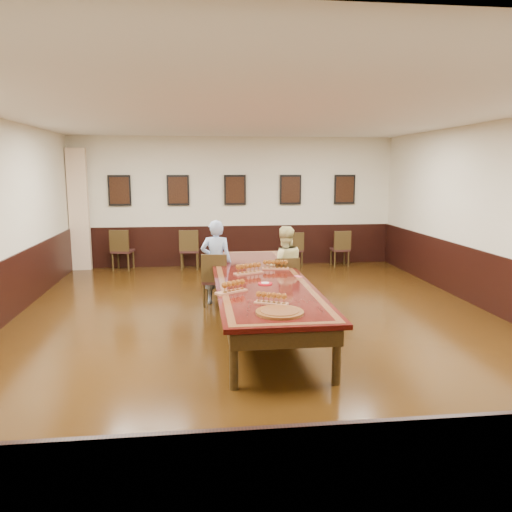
{
  "coord_description": "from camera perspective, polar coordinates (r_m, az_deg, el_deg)",
  "views": [
    {
      "loc": [
        -0.95,
        -7.5,
        2.4
      ],
      "look_at": [
        0.0,
        0.5,
        1.0
      ],
      "focal_mm": 35.0,
      "sensor_mm": 36.0,
      "label": 1
    }
  ],
  "objects": [
    {
      "name": "wall_right",
      "position": [
        9.03,
        26.65,
        3.73
      ],
      "size": [
        0.02,
        10.0,
        3.2
      ],
      "primitive_type": "cube",
      "color": "beige",
      "rests_on": "floor"
    },
    {
      "name": "person_man",
      "position": [
        8.95,
        -4.57,
        -0.72
      ],
      "size": [
        0.61,
        0.45,
        1.52
      ],
      "primitive_type": "imported",
      "rotation": [
        0.0,
        0.0,
        2.97
      ],
      "color": "#4C79C0",
      "rests_on": "floor"
    },
    {
      "name": "spare_chair_a",
      "position": [
        12.43,
        -14.99,
        0.72
      ],
      "size": [
        0.56,
        0.59,
        0.99
      ],
      "primitive_type": null,
      "rotation": [
        0.0,
        0.0,
        2.94
      ],
      "color": "#321816",
      "rests_on": "floor"
    },
    {
      "name": "wall_back",
      "position": [
        12.57,
        -2.43,
        6.2
      ],
      "size": [
        8.0,
        0.02,
        3.2
      ],
      "primitive_type": "cube",
      "color": "beige",
      "rests_on": "floor"
    },
    {
      "name": "flight_a",
      "position": [
        7.97,
        -0.87,
        -1.49
      ],
      "size": [
        0.49,
        0.32,
        0.18
      ],
      "color": "#9A5F40",
      "rests_on": "conference_table"
    },
    {
      "name": "flight_b",
      "position": [
        8.34,
        2.23,
        -1.03
      ],
      "size": [
        0.45,
        0.18,
        0.17
      ],
      "color": "#9A5F40",
      "rests_on": "conference_table"
    },
    {
      "name": "chair_man",
      "position": [
        8.91,
        -4.63,
        -2.64
      ],
      "size": [
        0.52,
        0.56,
        0.95
      ],
      "primitive_type": null,
      "rotation": [
        0.0,
        0.0,
        2.97
      ],
      "color": "#321816",
      "rests_on": "floor"
    },
    {
      "name": "spare_chair_d",
      "position": [
        12.68,
        9.57,
        0.89
      ],
      "size": [
        0.43,
        0.47,
        0.91
      ],
      "primitive_type": null,
      "rotation": [
        0.0,
        0.0,
        3.15
      ],
      "color": "#321816",
      "rests_on": "floor"
    },
    {
      "name": "spare_chair_c",
      "position": [
        12.52,
        4.34,
        0.81
      ],
      "size": [
        0.44,
        0.47,
        0.87
      ],
      "primitive_type": null,
      "rotation": [
        0.0,
        0.0,
        3.21
      ],
      "color": "#321816",
      "rests_on": "floor"
    },
    {
      "name": "floor",
      "position": [
        7.94,
        0.43,
        -7.82
      ],
      "size": [
        8.0,
        10.0,
        0.02
      ],
      "primitive_type": "cube",
      "color": "black",
      "rests_on": "ground"
    },
    {
      "name": "flight_c",
      "position": [
        6.77,
        -2.76,
        -3.58
      ],
      "size": [
        0.46,
        0.35,
        0.17
      ],
      "color": "#9A5F40",
      "rests_on": "conference_table"
    },
    {
      "name": "carved_platter",
      "position": [
        5.81,
        2.72,
        -6.44
      ],
      "size": [
        0.57,
        0.57,
        0.04
      ],
      "color": "#522A10",
      "rests_on": "conference_table"
    },
    {
      "name": "spare_chair_b",
      "position": [
        12.22,
        -7.58,
        0.77
      ],
      "size": [
        0.49,
        0.53,
        0.98
      ],
      "primitive_type": null,
      "rotation": [
        0.0,
        0.0,
        3.07
      ],
      "color": "#321816",
      "rests_on": "floor"
    },
    {
      "name": "pink_phone",
      "position": [
        7.8,
        4.85,
        -2.35
      ],
      "size": [
        0.12,
        0.15,
        0.01
      ],
      "primitive_type": "cube",
      "rotation": [
        0.0,
        0.0,
        0.48
      ],
      "color": "#E24B66",
      "rests_on": "conference_table"
    },
    {
      "name": "curtain",
      "position": [
        12.67,
        -19.58,
        4.99
      ],
      "size": [
        0.45,
        0.18,
        2.9
      ],
      "primitive_type": "cube",
      "color": "beige",
      "rests_on": "floor"
    },
    {
      "name": "person_woman",
      "position": [
        8.79,
        3.24,
        -1.21
      ],
      "size": [
        0.72,
        0.56,
        1.43
      ],
      "primitive_type": "imported",
      "rotation": [
        0.0,
        0.0,
        3.15
      ],
      "color": "beige",
      "rests_on": "floor"
    },
    {
      "name": "chair_woman",
      "position": [
        8.75,
        3.34,
        -2.99
      ],
      "size": [
        0.43,
        0.47,
        0.91
      ],
      "primitive_type": null,
      "rotation": [
        0.0,
        0.0,
        3.15
      ],
      "color": "#321816",
      "rests_on": "floor"
    },
    {
      "name": "posters",
      "position": [
        12.49,
        -2.41,
        7.56
      ],
      "size": [
        6.14,
        0.04,
        0.74
      ],
      "color": "black",
      "rests_on": "wall_back"
    },
    {
      "name": "wainscoting",
      "position": [
        7.8,
        0.43,
        -4.25
      ],
      "size": [
        8.0,
        10.0,
        1.0
      ],
      "color": "black",
      "rests_on": "floor"
    },
    {
      "name": "wall_front",
      "position": [
        2.78,
        13.55,
        -7.15
      ],
      "size": [
        8.0,
        0.02,
        3.2
      ],
      "primitive_type": "cube",
      "color": "beige",
      "rests_on": "floor"
    },
    {
      "name": "conference_table",
      "position": [
        7.77,
        0.43,
        -3.45
      ],
      "size": [
        1.4,
        5.0,
        0.76
      ],
      "color": "black",
      "rests_on": "floor"
    },
    {
      "name": "red_plate_grp",
      "position": [
        7.27,
        1.06,
        -3.17
      ],
      "size": [
        0.21,
        0.21,
        0.03
      ],
      "color": "#B60C19",
      "rests_on": "conference_table"
    },
    {
      "name": "ceiling",
      "position": [
        7.6,
        0.46,
        15.97
      ],
      "size": [
        8.0,
        10.0,
        0.02
      ],
      "primitive_type": "cube",
      "color": "white",
      "rests_on": "floor"
    },
    {
      "name": "flight_d",
      "position": [
        6.19,
        1.76,
        -4.91
      ],
      "size": [
        0.43,
        0.3,
        0.16
      ],
      "color": "#9A5F40",
      "rests_on": "conference_table"
    }
  ]
}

